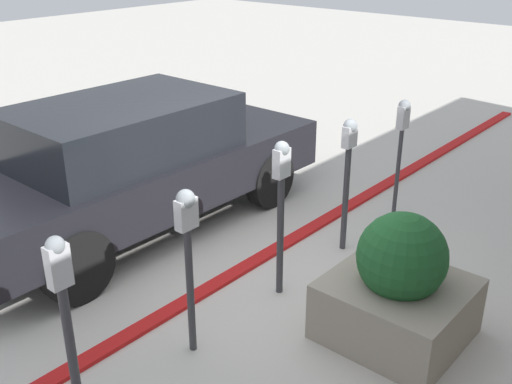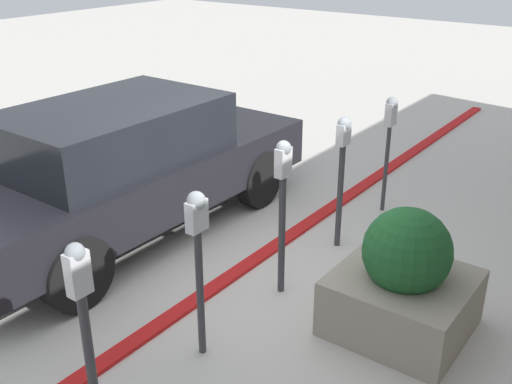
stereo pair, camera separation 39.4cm
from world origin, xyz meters
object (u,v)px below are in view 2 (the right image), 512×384
object	(u,v)px
parking_meter_farthest	(390,128)
parked_car_front	(125,166)
parking_meter_middle	(283,193)
parking_meter_nearest	(84,316)
parking_meter_second	(198,242)
parking_meter_fourth	(342,159)
planter_box	(403,282)

from	to	relation	value
parking_meter_farthest	parked_car_front	bearing A→B (deg)	136.85
parking_meter_middle	parking_meter_nearest	bearing A→B (deg)	-179.95
parking_meter_nearest	parking_meter_second	bearing A→B (deg)	0.37
parking_meter_fourth	planter_box	bearing A→B (deg)	-130.47
parking_meter_middle	parked_car_front	world-z (taller)	parked_car_front
parking_meter_fourth	parking_meter_farthest	size ratio (longest dim) A/B	1.02
parking_meter_second	parked_car_front	bearing A→B (deg)	61.22
parking_meter_fourth	parking_meter_nearest	bearing A→B (deg)	-179.73
parking_meter_middle	parking_meter_fourth	xyz separation A→B (m)	(1.16, 0.01, -0.02)
parking_meter_middle	parked_car_front	xyz separation A→B (m)	(0.02, 2.18, -0.23)
parking_meter_second	parking_meter_farthest	bearing A→B (deg)	0.06
parking_meter_nearest	parking_meter_middle	xyz separation A→B (m)	(2.30, 0.00, 0.06)
parking_meter_fourth	parked_car_front	bearing A→B (deg)	117.91
parking_meter_farthest	planter_box	bearing A→B (deg)	-151.24
parking_meter_second	parking_meter_middle	world-z (taller)	parking_meter_middle
parking_meter_second	parking_meter_fourth	bearing A→B (deg)	0.23
parking_meter_nearest	parking_meter_fourth	world-z (taller)	parking_meter_nearest
planter_box	parked_car_front	distance (m)	3.40
parking_meter_second	parking_meter_fourth	size ratio (longest dim) A/B	0.98
parked_car_front	parking_meter_middle	bearing A→B (deg)	-90.01
parking_meter_nearest	parking_meter_farthest	xyz separation A→B (m)	(4.63, 0.01, 0.10)
planter_box	parking_meter_farthest	bearing A→B (deg)	28.76
parking_meter_nearest	parking_meter_fourth	xyz separation A→B (m)	(3.46, 0.02, 0.04)
parked_car_front	parking_meter_nearest	bearing A→B (deg)	-136.31
parking_meter_second	planter_box	bearing A→B (deg)	-42.77
parking_meter_fourth	planter_box	size ratio (longest dim) A/B	1.29
parking_meter_middle	parking_meter_fourth	world-z (taller)	parking_meter_middle
parking_meter_fourth	parking_meter_farthest	world-z (taller)	parking_meter_fourth
parking_meter_nearest	parking_meter_second	xyz separation A→B (m)	(1.12, 0.01, 0.06)
parking_meter_second	parking_meter_farthest	distance (m)	3.51
parking_meter_nearest	parked_car_front	world-z (taller)	parked_car_front
parking_meter_fourth	planter_box	world-z (taller)	parking_meter_fourth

